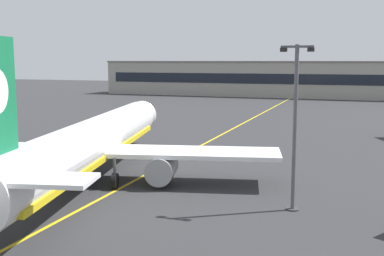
% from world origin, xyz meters
% --- Properties ---
extents(taxiway_centreline, '(2.91, 179.99, 0.01)m').
position_xyz_m(taxiway_centreline, '(0.00, 30.00, 0.00)').
color(taxiway_centreline, yellow).
rests_on(taxiway_centreline, ground).
extents(airliner_foreground, '(32.23, 41.00, 11.65)m').
position_xyz_m(airliner_foreground, '(-3.02, 14.52, 3.37)').
color(airliner_foreground, white).
rests_on(airliner_foreground, ground).
extents(apron_lamp_post, '(2.24, 0.90, 11.43)m').
position_xyz_m(apron_lamp_post, '(14.35, 12.65, 6.01)').
color(apron_lamp_post, '#515156').
rests_on(apron_lamp_post, ground).
extents(safety_cone_by_nose_gear, '(0.44, 0.44, 0.55)m').
position_xyz_m(safety_cone_by_nose_gear, '(-1.44, 31.85, 0.26)').
color(safety_cone_by_nose_gear, orange).
rests_on(safety_cone_by_nose_gear, ground).
extents(terminal_building, '(135.22, 12.40, 10.19)m').
position_xyz_m(terminal_building, '(9.76, 119.35, 5.10)').
color(terminal_building, '#9E998E').
rests_on(terminal_building, ground).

